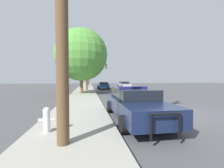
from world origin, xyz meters
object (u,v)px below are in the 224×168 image
at_px(fire_hydrant, 47,119).
at_px(car_background_oncoming, 124,85).
at_px(tree_sidewalk_near, 81,55).
at_px(tree_sidewalk_far, 88,67).
at_px(police_car, 134,103).
at_px(car_background_midblock, 103,85).
at_px(traffic_light, 96,70).
at_px(tree_sidewalk_mid, 86,61).

distance_m(fire_hydrant, car_background_oncoming, 25.45).
xyz_separation_m(tree_sidewalk_near, tree_sidewalk_far, (0.89, 26.99, 0.59)).
distance_m(fire_hydrant, tree_sidewalk_far, 40.36).
xyz_separation_m(police_car, car_background_midblock, (0.64, 20.61, -0.06)).
height_order(police_car, traffic_light, traffic_light).
bearing_deg(car_background_midblock, tree_sidewalk_near, -112.32).
distance_m(traffic_light, car_background_midblock, 4.03).
distance_m(police_car, car_background_midblock, 20.62).
distance_m(police_car, tree_sidewalk_near, 12.58).
bearing_deg(fire_hydrant, car_background_oncoming, 70.47).
height_order(traffic_light, car_background_midblock, traffic_light).
relative_size(tree_sidewalk_near, tree_sidewalk_far, 1.09).
bearing_deg(police_car, tree_sidewalk_near, -76.17).
bearing_deg(car_background_midblock, tree_sidewalk_far, 97.16).
height_order(traffic_light, tree_sidewalk_mid, tree_sidewalk_mid).
bearing_deg(tree_sidewalk_mid, car_background_midblock, 49.03).
xyz_separation_m(traffic_light, car_background_midblock, (1.06, -2.62, -2.87)).
bearing_deg(car_background_midblock, traffic_light, 110.89).
distance_m(car_background_oncoming, car_background_midblock, 4.82).
bearing_deg(tree_sidewalk_near, car_background_oncoming, 54.05).
bearing_deg(fire_hydrant, tree_sidewalk_mid, 86.52).
height_order(tree_sidewalk_near, tree_sidewalk_mid, tree_sidewalk_near).
distance_m(fire_hydrant, car_background_midblock, 22.45).
relative_size(fire_hydrant, tree_sidewalk_far, 0.12).
bearing_deg(police_car, car_background_oncoming, -102.69).
height_order(traffic_light, tree_sidewalk_far, tree_sidewalk_far).
height_order(car_background_oncoming, tree_sidewalk_near, tree_sidewalk_near).
xyz_separation_m(traffic_light, tree_sidewalk_mid, (-1.89, -6.01, 1.12)).
distance_m(police_car, car_background_oncoming, 23.09).
height_order(car_background_oncoming, tree_sidewalk_mid, tree_sidewalk_mid).
bearing_deg(tree_sidewalk_near, tree_sidewalk_mid, 84.39).
bearing_deg(car_background_oncoming, fire_hydrant, 70.11).
height_order(police_car, fire_hydrant, police_car).
distance_m(traffic_light, car_background_oncoming, 6.22).
distance_m(traffic_light, tree_sidewalk_mid, 6.40).
distance_m(traffic_light, tree_sidewalk_far, 15.54).
relative_size(car_background_midblock, tree_sidewalk_mid, 0.65).
distance_m(car_background_oncoming, tree_sidewalk_mid, 9.92).
xyz_separation_m(car_background_oncoming, tree_sidewalk_far, (-7.04, 16.07, 4.57)).
bearing_deg(police_car, tree_sidewalk_mid, -82.38).
bearing_deg(traffic_light, tree_sidewalk_near, -101.86).
bearing_deg(car_background_oncoming, police_car, 76.97).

